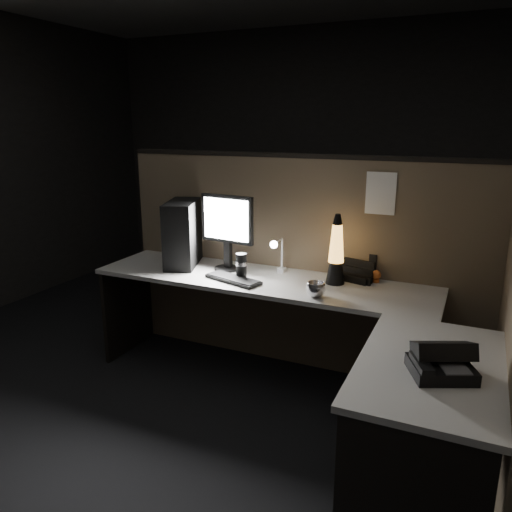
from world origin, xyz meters
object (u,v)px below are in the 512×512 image
at_px(lava_lamp, 336,255).
at_px(desk_phone, 441,361).
at_px(monitor, 227,225).
at_px(keyboard, 233,279).
at_px(pc_tower, 183,233).

height_order(lava_lamp, desk_phone, lava_lamp).
bearing_deg(desk_phone, lava_lamp, 102.39).
relative_size(monitor, lava_lamp, 1.16).
bearing_deg(monitor, lava_lamp, 6.81).
xyz_separation_m(keyboard, desk_phone, (1.34, -0.75, 0.05)).
bearing_deg(lava_lamp, desk_phone, -53.58).
height_order(keyboard, lava_lamp, lava_lamp).
bearing_deg(monitor, keyboard, -48.21).
distance_m(pc_tower, keyboard, 0.59).
distance_m(monitor, desk_phone, 1.81).
xyz_separation_m(pc_tower, monitor, (0.35, 0.02, 0.08)).
distance_m(pc_tower, monitor, 0.36).
relative_size(keyboard, lava_lamp, 0.88).
distance_m(keyboard, desk_phone, 1.54).
bearing_deg(lava_lamp, keyboard, -159.98).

